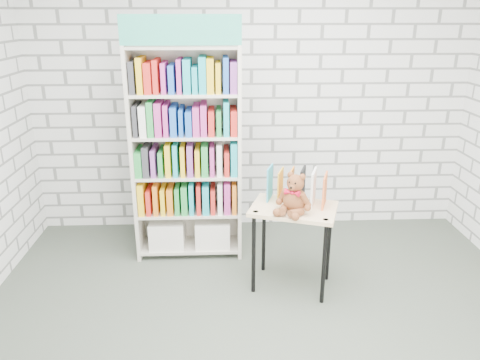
{
  "coord_description": "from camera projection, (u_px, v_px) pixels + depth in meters",
  "views": [
    {
      "loc": [
        -0.33,
        -2.79,
        2.23
      ],
      "look_at": [
        -0.16,
        0.95,
        0.88
      ],
      "focal_mm": 35.0,
      "sensor_mm": 36.0,
      "label": 1
    }
  ],
  "objects": [
    {
      "name": "display_table",
      "position": [
        293.0,
        219.0,
        3.85
      ],
      "size": [
        0.8,
        0.66,
        0.73
      ],
      "color": "#DEB585",
      "rests_on": "ground"
    },
    {
      "name": "room_shell",
      "position": [
        274.0,
        92.0,
        2.79
      ],
      "size": [
        4.52,
        4.02,
        2.81
      ],
      "color": "silver",
      "rests_on": "ground"
    },
    {
      "name": "teddy_bear",
      "position": [
        294.0,
        197.0,
        3.67
      ],
      "size": [
        0.31,
        0.3,
        0.32
      ],
      "color": "brown",
      "rests_on": "display_table"
    },
    {
      "name": "ground",
      "position": [
        268.0,
        338.0,
        3.39
      ],
      "size": [
        4.5,
        4.5,
        0.0
      ],
      "primitive_type": "plane",
      "color": "#3F473C",
      "rests_on": "ground"
    },
    {
      "name": "table_books",
      "position": [
        297.0,
        186.0,
        3.86
      ],
      "size": [
        0.52,
        0.35,
        0.28
      ],
      "color": "teal",
      "rests_on": "display_table"
    },
    {
      "name": "bookshelf",
      "position": [
        187.0,
        153.0,
        4.3
      ],
      "size": [
        0.99,
        0.38,
        2.22
      ],
      "color": "beige",
      "rests_on": "ground"
    }
  ]
}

